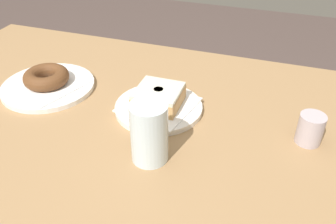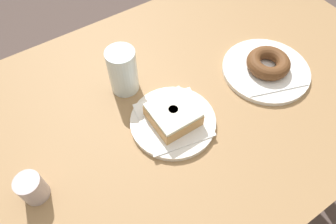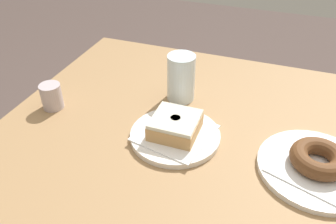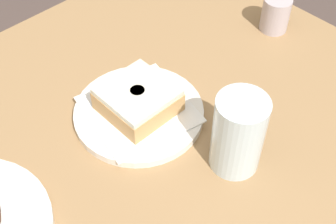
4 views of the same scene
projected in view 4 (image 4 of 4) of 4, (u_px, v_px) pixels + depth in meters
table at (100, 222)px, 0.70m from camera, size 1.09×0.76×0.73m
plate_glazed_square at (139, 113)px, 0.70m from camera, size 0.20×0.20×0.01m
napkin_glazed_square at (139, 109)px, 0.69m from camera, size 0.18×0.18×0.00m
donut_glazed_square at (138, 100)px, 0.68m from camera, size 0.10×0.10×0.04m
water_glass at (238, 134)px, 0.60m from camera, size 0.07×0.07×0.12m
sugar_jar at (275, 14)px, 0.83m from camera, size 0.05×0.05×0.06m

